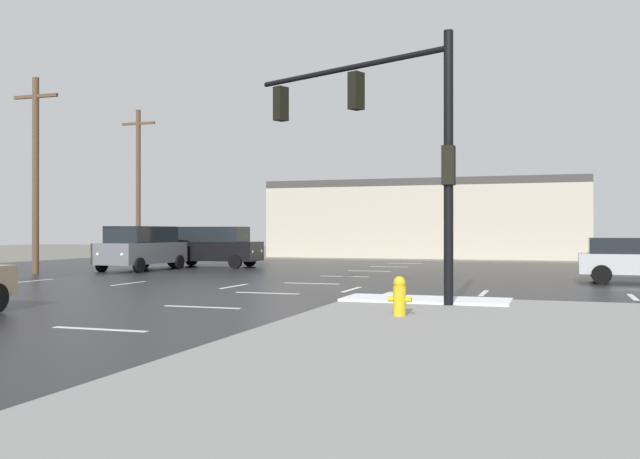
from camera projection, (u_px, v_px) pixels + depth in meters
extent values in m
plane|color=slate|center=(291.00, 289.00, 22.52)|extent=(120.00, 120.00, 0.00)
cube|color=#232326|center=(291.00, 288.00, 22.52)|extent=(44.00, 44.00, 0.02)
cube|color=white|center=(426.00, 300.00, 17.15)|extent=(4.00, 1.60, 0.06)
cube|color=silver|center=(100.00, 329.00, 13.03)|extent=(2.00, 0.15, 0.01)
cube|color=silver|center=(202.00, 307.00, 16.83)|extent=(2.00, 0.15, 0.01)
cube|color=silver|center=(267.00, 293.00, 20.62)|extent=(2.00, 0.15, 0.01)
cube|color=silver|center=(312.00, 283.00, 24.42)|extent=(2.00, 0.15, 0.01)
cube|color=silver|center=(345.00, 276.00, 28.21)|extent=(2.00, 0.15, 0.01)
cube|color=silver|center=(369.00, 271.00, 32.01)|extent=(2.00, 0.15, 0.01)
cube|color=silver|center=(389.00, 267.00, 35.81)|extent=(2.00, 0.15, 0.01)
cube|color=silver|center=(405.00, 263.00, 39.60)|extent=(2.00, 0.15, 0.01)
cube|color=silver|center=(34.00, 281.00, 25.67)|extent=(0.15, 2.00, 0.01)
cube|color=silver|center=(129.00, 283.00, 24.41)|extent=(0.15, 2.00, 0.01)
cube|color=silver|center=(234.00, 286.00, 23.15)|extent=(0.15, 2.00, 0.01)
cube|color=silver|center=(352.00, 289.00, 21.89)|extent=(0.15, 2.00, 0.01)
cube|color=silver|center=(484.00, 293.00, 20.63)|extent=(0.15, 2.00, 0.01)
cube|color=silver|center=(633.00, 297.00, 19.37)|extent=(0.15, 2.00, 0.01)
cube|color=silver|center=(366.00, 304.00, 17.62)|extent=(0.45, 7.00, 0.01)
cylinder|color=black|center=(449.00, 168.00, 16.20)|extent=(0.22, 0.22, 6.30)
cylinder|color=black|center=(347.00, 68.00, 18.24)|extent=(5.61, 2.58, 0.14)
cube|color=black|center=(356.00, 91.00, 18.04)|extent=(0.40, 0.44, 0.95)
sphere|color=red|center=(351.00, 81.00, 18.15)|extent=(0.20, 0.20, 0.20)
cube|color=black|center=(281.00, 104.00, 19.87)|extent=(0.40, 0.44, 0.95)
sphere|color=red|center=(277.00, 94.00, 19.98)|extent=(0.20, 0.20, 0.20)
cube|color=black|center=(449.00, 165.00, 16.20)|extent=(0.28, 0.36, 0.90)
cylinder|color=gold|center=(400.00, 301.00, 14.12)|extent=(0.26, 0.26, 0.60)
sphere|color=gold|center=(400.00, 282.00, 14.12)|extent=(0.25, 0.25, 0.25)
cylinder|color=gold|center=(391.00, 299.00, 14.18)|extent=(0.12, 0.11, 0.11)
cylinder|color=gold|center=(408.00, 300.00, 14.06)|extent=(0.12, 0.11, 0.11)
cube|color=#BCB29E|center=(428.00, 223.00, 50.29)|extent=(21.59, 8.00, 4.84)
cube|color=#3F3D3A|center=(428.00, 185.00, 50.29)|extent=(21.59, 8.00, 0.50)
cube|color=slate|center=(142.00, 253.00, 32.60)|extent=(2.09, 4.86, 0.95)
cube|color=black|center=(142.00, 234.00, 32.60)|extent=(1.89, 3.41, 0.75)
cylinder|color=black|center=(139.00, 265.00, 30.73)|extent=(0.24, 0.67, 0.66)
cylinder|color=black|center=(102.00, 264.00, 31.40)|extent=(0.24, 0.67, 0.66)
cylinder|color=black|center=(179.00, 262.00, 33.80)|extent=(0.24, 0.67, 0.66)
cylinder|color=black|center=(144.00, 261.00, 34.46)|extent=(0.24, 0.67, 0.66)
sphere|color=white|center=(122.00, 255.00, 30.18)|extent=(0.18, 0.18, 0.18)
sphere|color=white|center=(98.00, 254.00, 30.61)|extent=(0.18, 0.18, 0.18)
cube|color=black|center=(627.00, 246.00, 24.60)|extent=(2.50, 1.69, 0.55)
cylinder|color=black|center=(599.00, 272.00, 25.72)|extent=(0.66, 0.23, 0.66)
cylinder|color=black|center=(602.00, 275.00, 24.02)|extent=(0.66, 0.23, 0.66)
cube|color=black|center=(212.00, 251.00, 35.61)|extent=(4.89, 2.19, 0.95)
cube|color=black|center=(212.00, 234.00, 35.61)|extent=(3.45, 1.96, 0.75)
cylinder|color=black|center=(250.00, 260.00, 36.11)|extent=(0.67, 0.25, 0.66)
cylinder|color=black|center=(235.00, 262.00, 34.23)|extent=(0.67, 0.25, 0.66)
cylinder|color=black|center=(191.00, 259.00, 36.98)|extent=(0.67, 0.25, 0.66)
cylinder|color=black|center=(174.00, 261.00, 35.10)|extent=(0.67, 0.25, 0.66)
sphere|color=white|center=(261.00, 251.00, 35.58)|extent=(0.18, 0.18, 0.18)
sphere|color=white|center=(252.00, 252.00, 34.38)|extent=(0.18, 0.18, 0.18)
sphere|color=white|center=(5.00, 280.00, 16.42)|extent=(0.18, 0.18, 0.18)
cylinder|color=brown|center=(36.00, 176.00, 30.14)|extent=(0.28, 0.28, 8.39)
cube|color=brown|center=(36.00, 96.00, 30.15)|extent=(2.20, 0.14, 0.14)
cylinder|color=brown|center=(138.00, 186.00, 41.89)|extent=(0.28, 0.28, 9.02)
cube|color=brown|center=(138.00, 123.00, 41.90)|extent=(2.20, 0.14, 0.14)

